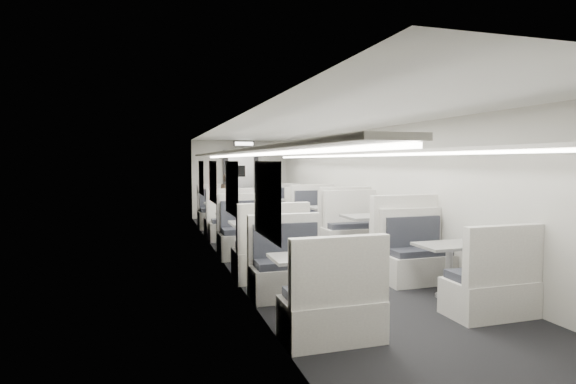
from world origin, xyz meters
TOP-DOWN VIEW (x-y plane):
  - room at (0.00, 0.00)m, footprint 3.24×12.24m
  - booth_left_a at (-1.00, 3.08)m, footprint 1.06×2.15m
  - booth_left_b at (-1.00, 1.30)m, footprint 0.97×1.96m
  - booth_left_c at (-1.00, -0.65)m, footprint 1.07×2.18m
  - booth_left_d at (-1.00, -3.12)m, footprint 0.99×2.00m
  - booth_right_a at (1.00, 3.71)m, footprint 1.03×2.09m
  - booth_right_b at (1.00, 1.05)m, footprint 1.12×2.26m
  - booth_right_c at (1.00, -0.86)m, footprint 1.16×2.35m
  - booth_right_d at (1.00, -2.99)m, footprint 0.99×2.00m
  - passenger at (-0.82, 3.39)m, footprint 0.63×0.52m
  - window_a at (-1.49, 3.40)m, footprint 0.02×1.18m
  - window_b at (-1.49, 1.20)m, footprint 0.02×1.18m
  - window_c at (-1.49, -1.00)m, footprint 0.02×1.18m
  - window_d at (-1.49, -3.20)m, footprint 0.02×1.18m
  - luggage_rack_left at (-1.24, -0.30)m, footprint 0.46×10.40m
  - luggage_rack_right at (1.24, -0.30)m, footprint 0.46×10.40m
  - vestibule_door at (0.00, 5.93)m, footprint 1.10×0.13m
  - exit_sign at (0.00, 5.44)m, footprint 0.62×0.12m
  - wall_notice at (0.75, 5.92)m, footprint 0.32×0.02m

SIDE VIEW (x-z plane):
  - booth_left_b at x=-1.00m, z-range -0.17..0.88m
  - booth_left_d at x=-1.00m, z-range -0.18..0.89m
  - booth_right_d at x=1.00m, z-range -0.18..0.89m
  - booth_right_a at x=1.00m, z-range -0.18..0.93m
  - booth_left_a at x=-1.00m, z-range -0.19..0.96m
  - booth_left_c at x=-1.00m, z-range -0.19..0.97m
  - booth_right_b at x=1.00m, z-range -0.20..1.01m
  - booth_right_c at x=1.00m, z-range -0.21..1.05m
  - passenger at x=-0.82m, z-range 0.00..1.49m
  - vestibule_door at x=0.00m, z-range -0.01..2.09m
  - room at x=0.00m, z-range -0.12..2.52m
  - window_a at x=-1.49m, z-range 0.93..1.77m
  - window_b at x=-1.49m, z-range 0.93..1.77m
  - window_c at x=-1.49m, z-range 0.93..1.77m
  - window_d at x=-1.49m, z-range 0.93..1.77m
  - wall_notice at x=0.75m, z-range 1.30..1.70m
  - luggage_rack_left at x=-1.24m, z-range 1.87..1.96m
  - luggage_rack_right at x=1.24m, z-range 1.87..1.96m
  - exit_sign at x=0.00m, z-range 2.20..2.36m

